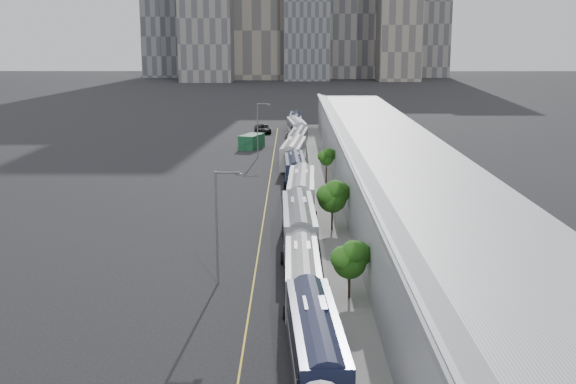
{
  "coord_description": "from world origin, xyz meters",
  "views": [
    {
      "loc": [
        1.44,
        -15.46,
        18.52
      ],
      "look_at": [
        1.06,
        57.0,
        3.0
      ],
      "focal_mm": 45.0,
      "sensor_mm": 36.0,
      "label": 1
    }
  ],
  "objects_px": {
    "bus_4": "(301,195)",
    "bus_5": "(295,171)",
    "bus_2": "(302,277)",
    "bus_7": "(298,142)",
    "bus_1": "(315,349)",
    "bus_8": "(296,130)",
    "bus_9": "(296,123)",
    "street_lamp_near": "(219,220)",
    "shipping_container": "(252,141)",
    "suv": "(263,129)",
    "street_lamp_far": "(259,126)",
    "bus_6": "(294,156)",
    "bus_3": "(299,229)"
  },
  "relations": [
    {
      "from": "bus_3",
      "to": "bus_6",
      "type": "distance_m",
      "value": 41.63
    },
    {
      "from": "bus_9",
      "to": "street_lamp_near",
      "type": "height_order",
      "value": "street_lamp_near"
    },
    {
      "from": "bus_3",
      "to": "shipping_container",
      "type": "height_order",
      "value": "bus_3"
    },
    {
      "from": "bus_7",
      "to": "suv",
      "type": "bearing_deg",
      "value": 111.12
    },
    {
      "from": "bus_1",
      "to": "bus_4",
      "type": "xyz_separation_m",
      "value": [
        -0.28,
        39.79,
        0.12
      ]
    },
    {
      "from": "bus_1",
      "to": "bus_7",
      "type": "distance_m",
      "value": 81.54
    },
    {
      "from": "bus_2",
      "to": "bus_6",
      "type": "xyz_separation_m",
      "value": [
        -0.51,
        54.3,
        0.17
      ]
    },
    {
      "from": "bus_8",
      "to": "suv",
      "type": "bearing_deg",
      "value": 127.44
    },
    {
      "from": "bus_7",
      "to": "bus_3",
      "type": "bearing_deg",
      "value": -85.46
    },
    {
      "from": "bus_1",
      "to": "bus_8",
      "type": "relative_size",
      "value": 1.03
    },
    {
      "from": "bus_2",
      "to": "bus_4",
      "type": "bearing_deg",
      "value": 89.12
    },
    {
      "from": "bus_5",
      "to": "bus_9",
      "type": "bearing_deg",
      "value": 87.88
    },
    {
      "from": "bus_4",
      "to": "bus_5",
      "type": "xyz_separation_m",
      "value": [
        -0.67,
        15.67,
        -0.2
      ]
    },
    {
      "from": "bus_3",
      "to": "bus_6",
      "type": "height_order",
      "value": "bus_3"
    },
    {
      "from": "street_lamp_near",
      "to": "bus_9",
      "type": "bearing_deg",
      "value": 86.12
    },
    {
      "from": "bus_2",
      "to": "suv",
      "type": "relative_size",
      "value": 1.93
    },
    {
      "from": "bus_5",
      "to": "street_lamp_far",
      "type": "bearing_deg",
      "value": 104.06
    },
    {
      "from": "bus_5",
      "to": "street_lamp_far",
      "type": "height_order",
      "value": "street_lamp_far"
    },
    {
      "from": "bus_8",
      "to": "street_lamp_far",
      "type": "distance_m",
      "value": 23.7
    },
    {
      "from": "bus_9",
      "to": "shipping_container",
      "type": "relative_size",
      "value": 2.27
    },
    {
      "from": "bus_9",
      "to": "shipping_container",
      "type": "distance_m",
      "value": 25.09
    },
    {
      "from": "bus_3",
      "to": "bus_8",
      "type": "height_order",
      "value": "bus_3"
    },
    {
      "from": "street_lamp_near",
      "to": "suv",
      "type": "height_order",
      "value": "street_lamp_near"
    },
    {
      "from": "bus_8",
      "to": "bus_9",
      "type": "bearing_deg",
      "value": 84.49
    },
    {
      "from": "bus_4",
      "to": "bus_5",
      "type": "height_order",
      "value": "bus_4"
    },
    {
      "from": "street_lamp_far",
      "to": "suv",
      "type": "xyz_separation_m",
      "value": [
        -0.58,
        29.73,
        -4.09
      ]
    },
    {
      "from": "bus_9",
      "to": "suv",
      "type": "bearing_deg",
      "value": -149.05
    },
    {
      "from": "bus_8",
      "to": "shipping_container",
      "type": "height_order",
      "value": "bus_8"
    },
    {
      "from": "bus_4",
      "to": "bus_9",
      "type": "distance_m",
      "value": 68.82
    },
    {
      "from": "bus_5",
      "to": "bus_8",
      "type": "distance_m",
      "value": 42.41
    },
    {
      "from": "street_lamp_near",
      "to": "bus_6",
      "type": "bearing_deg",
      "value": 83.64
    },
    {
      "from": "bus_9",
      "to": "suv",
      "type": "xyz_separation_m",
      "value": [
        -6.58,
        -3.68,
        -0.68
      ]
    },
    {
      "from": "bus_2",
      "to": "bus_7",
      "type": "relative_size",
      "value": 0.96
    },
    {
      "from": "bus_1",
      "to": "bus_5",
      "type": "bearing_deg",
      "value": 87.79
    },
    {
      "from": "bus_2",
      "to": "bus_5",
      "type": "height_order",
      "value": "bus_5"
    },
    {
      "from": "bus_6",
      "to": "suv",
      "type": "bearing_deg",
      "value": 104.34
    },
    {
      "from": "bus_9",
      "to": "street_lamp_far",
      "type": "xyz_separation_m",
      "value": [
        -6.0,
        -33.4,
        3.41
      ]
    },
    {
      "from": "bus_2",
      "to": "bus_3",
      "type": "bearing_deg",
      "value": 90.34
    },
    {
      "from": "suv",
      "to": "bus_3",
      "type": "bearing_deg",
      "value": -93.86
    },
    {
      "from": "bus_7",
      "to": "shipping_container",
      "type": "bearing_deg",
      "value": 162.95
    },
    {
      "from": "bus_5",
      "to": "bus_7",
      "type": "xyz_separation_m",
      "value": [
        0.66,
        26.07,
        0.02
      ]
    },
    {
      "from": "suv",
      "to": "bus_7",
      "type": "bearing_deg",
      "value": -82.27
    },
    {
      "from": "bus_1",
      "to": "bus_7",
      "type": "height_order",
      "value": "bus_1"
    },
    {
      "from": "bus_2",
      "to": "bus_1",
      "type": "bearing_deg",
      "value": -87.78
    },
    {
      "from": "bus_5",
      "to": "bus_8",
      "type": "relative_size",
      "value": 0.97
    },
    {
      "from": "bus_3",
      "to": "bus_7",
      "type": "bearing_deg",
      "value": 88.37
    },
    {
      "from": "bus_3",
      "to": "bus_8",
      "type": "relative_size",
      "value": 1.1
    },
    {
      "from": "bus_6",
      "to": "shipping_container",
      "type": "distance_m",
      "value": 19.16
    },
    {
      "from": "bus_6",
      "to": "bus_9",
      "type": "relative_size",
      "value": 1.08
    },
    {
      "from": "bus_2",
      "to": "bus_8",
      "type": "bearing_deg",
      "value": 89.63
    }
  ]
}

